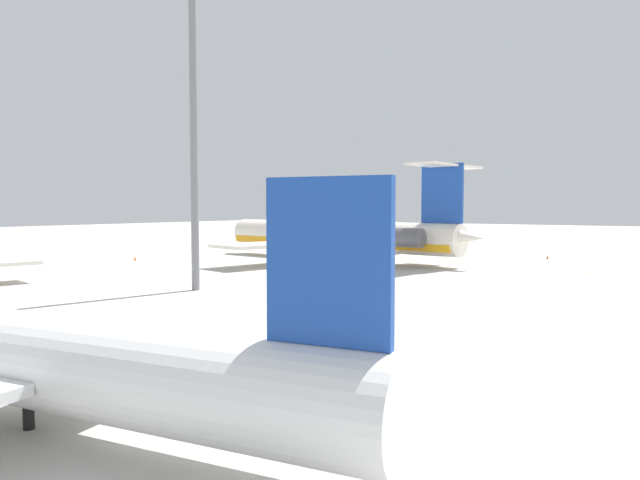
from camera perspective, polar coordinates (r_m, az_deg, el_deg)
The scene contains 9 objects.
ground at distance 85.89m, azimuth 5.48°, elevation -1.73°, with size 346.52×346.52×0.00m, color #B7B5AD.
main_jetliner at distance 81.71m, azimuth 2.21°, elevation 0.43°, with size 43.01×38.05×12.53m.
airliner_mid_left at distance 22.84m, azimuth -27.42°, elevation -9.79°, with size 27.23×27.04×8.14m.
ground_crew_near_nose at distance 56.69m, azimuth 4.47°, elevation -3.12°, with size 0.46×0.29×1.80m.
ground_crew_near_tail at distance 56.59m, azimuth 0.43°, elevation -3.11°, with size 0.34×0.36×1.82m.
safety_cone_nose at distance 89.91m, azimuth 20.94°, elevation -1.53°, with size 0.40×0.40×0.55m, color #EA590F.
safety_cone_wingtip at distance 85.53m, azimuth -17.28°, elevation -1.70°, with size 0.40×0.40×0.55m, color #EA590F.
taxiway_centreline at distance 89.88m, azimuth 4.43°, elevation -1.50°, with size 102.12×0.36×0.01m, color gold.
light_mast at distance 54.29m, azimuth -12.00°, elevation 12.71°, with size 4.00×0.70×30.35m.
Camera 1 is at (-40.80, 75.22, 7.40)m, focal length 33.44 mm.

